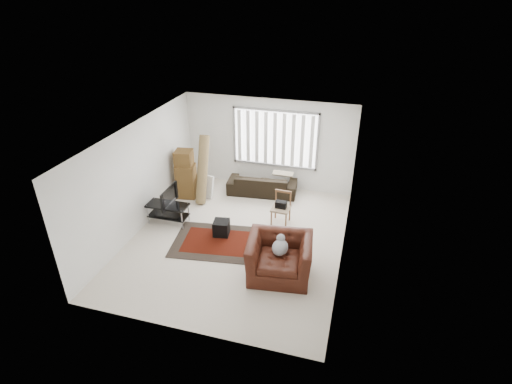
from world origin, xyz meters
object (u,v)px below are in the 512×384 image
(tv_stand, at_px, (168,209))
(armchair, at_px, (280,255))
(moving_boxes, at_px, (186,176))
(sofa, at_px, (262,181))
(side_chair, at_px, (281,207))

(tv_stand, distance_m, armchair, 3.45)
(armchair, bearing_deg, tv_stand, 151.59)
(moving_boxes, height_order, sofa, moving_boxes)
(side_chair, xyz_separation_m, armchair, (0.42, -2.02, 0.03))
(sofa, height_order, side_chair, side_chair)
(armchair, bearing_deg, moving_boxes, 133.91)
(armchair, bearing_deg, sofa, 103.21)
(tv_stand, bearing_deg, moving_boxes, 95.92)
(moving_boxes, height_order, armchair, moving_boxes)
(moving_boxes, bearing_deg, sofa, 20.15)
(tv_stand, height_order, moving_boxes, moving_boxes)
(tv_stand, distance_m, side_chair, 2.91)
(tv_stand, distance_m, moving_boxes, 1.49)
(sofa, bearing_deg, tv_stand, 43.53)
(tv_stand, xyz_separation_m, armchair, (3.22, -1.23, 0.12))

